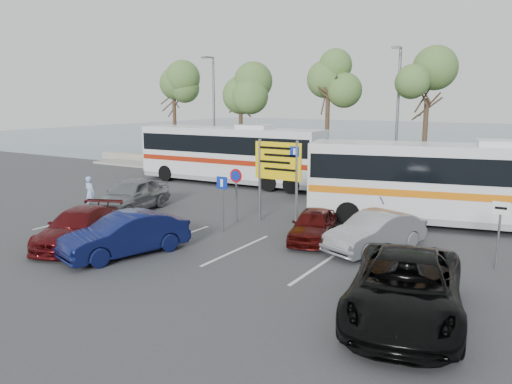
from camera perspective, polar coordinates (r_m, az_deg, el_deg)
The scene contains 25 objects.
ground at distance 19.61m, azimuth -4.69°, elevation -5.10°, with size 120.00×120.00×0.00m, color #37373A.
kerb_strip at distance 31.70m, azimuth 10.45°, elevation 0.95°, with size 44.00×2.40×0.15m, color gray.
seawall at distance 33.51m, azimuth 11.71°, elevation 1.81°, with size 48.00×0.80×0.60m, color gray.
sea at distance 76.19m, azimuth 23.22°, elevation 5.77°, with size 140.00×140.00×0.00m, color #3C4F60.
tree_far_left at distance 38.59m, azimuth -9.41°, elevation 12.00°, with size 3.20×3.20×7.60m.
tree_left at distance 34.95m, azimuth -1.78°, elevation 11.76°, with size 3.20×3.20×7.20m.
tree_mid at distance 31.86m, azimuth 8.28°, elevation 12.94°, with size 3.20×3.20×8.00m.
tree_right at distance 29.96m, azimuth 19.06°, elevation 11.71°, with size 3.20×3.20×7.40m.
street_lamp_left at distance 35.70m, azimuth -4.91°, elevation 9.45°, with size 0.45×1.15×8.01m.
street_lamp_right at distance 29.86m, azimuth 15.83°, elevation 8.87°, with size 0.45×1.15×8.01m.
direction_sign at distance 21.22m, azimuth 2.53°, elevation 2.83°, with size 2.20×0.12×3.60m.
sign_no_stop at distance 21.50m, azimuth -2.28°, elevation 0.63°, with size 0.60×0.08×2.35m.
sign_parking at distance 20.01m, azimuth -3.88°, elevation -0.45°, with size 0.50×0.07×2.25m.
sign_taxi at distance 17.17m, azimuth 26.05°, elevation -3.53°, with size 0.50×0.07×2.20m.
lane_markings at distance 19.55m, azimuth -9.14°, elevation -5.24°, with size 12.02×4.20×0.01m, color silver, non-canonical shape.
coach_bus_left at distance 31.41m, azimuth -2.97°, elevation 4.10°, with size 12.17×3.11×3.76m.
coach_bus_right at distance 22.29m, azimuth 21.58°, elevation 0.59°, with size 12.07×5.11×3.68m.
car_silver_a at distance 24.42m, azimuth -14.08°, elevation -0.35°, with size 1.87×4.65×1.58m, color gray.
car_blue at distance 17.68m, azimuth -14.73°, elevation -4.74°, with size 1.53×4.39×1.45m, color #10184C.
car_maroon at distance 19.46m, azimuth -19.63°, elevation -3.83°, with size 1.83×4.51×1.31m, color #550E11.
car_red at distance 18.97m, azimuth 6.58°, elevation -3.76°, with size 1.44×3.59×1.22m, color #400A09.
suv_black at distance 12.86m, azimuth 16.69°, elevation -10.39°, with size 2.62×5.68×1.58m, color black.
car_silver_b at distance 18.11m, azimuth 13.49°, elevation -4.46°, with size 1.44×4.14×1.36m, color #929297.
pedestrian_near at distance 25.33m, azimuth -18.45°, elevation -0.12°, with size 0.60×0.39×1.64m, color #96ABDB.
pedestrian_far at distance 21.53m, azimuth 14.04°, elevation -1.38°, with size 0.92×0.71×1.88m, color #303648.
Camera 1 is at (11.23, -15.18, 5.30)m, focal length 35.00 mm.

